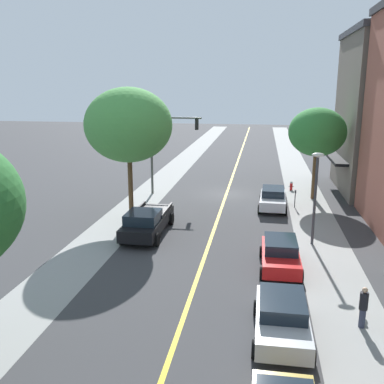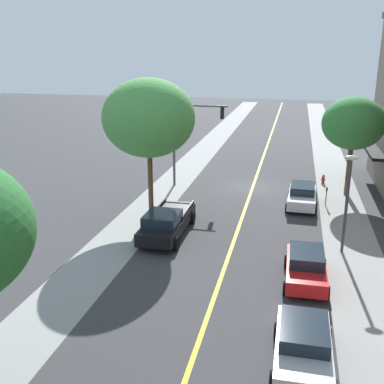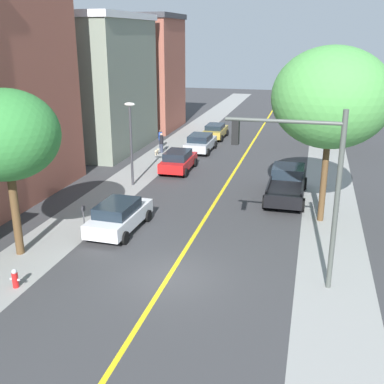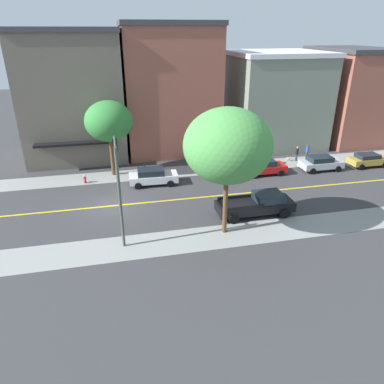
% 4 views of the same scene
% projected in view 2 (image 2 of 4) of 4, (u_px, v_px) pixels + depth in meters
% --- Properties ---
extents(ground_plane, '(140.00, 140.00, 0.00)m').
position_uv_depth(ground_plane, '(253.00, 187.00, 37.04)').
color(ground_plane, '#38383A').
extents(sidewalk_left, '(3.08, 126.00, 0.01)m').
position_uv_depth(sidewalk_left, '(338.00, 193.00, 35.64)').
color(sidewalk_left, gray).
rests_on(sidewalk_left, ground).
extents(sidewalk_right, '(3.08, 126.00, 0.01)m').
position_uv_depth(sidewalk_right, '(174.00, 182.00, 38.43)').
color(sidewalk_right, gray).
rests_on(sidewalk_right, ground).
extents(road_centerline_stripe, '(0.20, 126.00, 0.00)m').
position_uv_depth(road_centerline_stripe, '(253.00, 187.00, 37.04)').
color(road_centerline_stripe, yellow).
rests_on(road_centerline_stripe, ground).
extents(street_tree_left_near, '(5.90, 5.90, 9.01)m').
position_uv_depth(street_tree_left_near, '(149.00, 118.00, 29.00)').
color(street_tree_left_near, brown).
rests_on(street_tree_left_near, ground).
extents(street_tree_right_corner, '(4.55, 4.55, 7.40)m').
position_uv_depth(street_tree_right_corner, '(353.00, 124.00, 33.58)').
color(street_tree_right_corner, brown).
rests_on(street_tree_right_corner, ground).
extents(fire_hydrant, '(0.44, 0.24, 0.80)m').
position_uv_depth(fire_hydrant, '(323.00, 179.00, 37.95)').
color(fire_hydrant, red).
rests_on(fire_hydrant, ground).
extents(parking_meter, '(0.12, 0.18, 1.37)m').
position_uv_depth(parking_meter, '(326.00, 193.00, 32.46)').
color(parking_meter, '#4C4C51').
rests_on(parking_meter, ground).
extents(traffic_light_mast, '(4.36, 0.32, 7.00)m').
position_uv_depth(traffic_light_mast, '(189.00, 130.00, 36.09)').
color(traffic_light_mast, '#474C47').
rests_on(traffic_light_mast, ground).
extents(street_lamp, '(0.70, 0.36, 5.42)m').
position_uv_depth(street_lamp, '(348.00, 192.00, 24.24)').
color(street_lamp, '#38383D').
rests_on(street_lamp, ground).
extents(red_sedan_left_curb, '(2.08, 4.29, 1.53)m').
position_uv_depth(red_sedan_left_curb, '(306.00, 266.00, 21.80)').
color(red_sedan_left_curb, red).
rests_on(red_sedan_left_curb, ground).
extents(silver_sedan_left_curb, '(2.12, 4.35, 1.50)m').
position_uv_depth(silver_sedan_left_curb, '(303.00, 345.00, 16.01)').
color(silver_sedan_left_curb, '#B7BABF').
rests_on(silver_sedan_left_curb, ground).
extents(white_sedan_left_curb, '(2.19, 4.58, 1.56)m').
position_uv_depth(white_sedan_left_curb, '(302.00, 195.00, 32.32)').
color(white_sedan_left_curb, silver).
rests_on(white_sedan_left_curb, ground).
extents(black_pickup_truck, '(2.34, 6.09, 1.74)m').
position_uv_depth(black_pickup_truck, '(167.00, 222.00, 27.12)').
color(black_pickup_truck, black).
rests_on(black_pickup_truck, ground).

